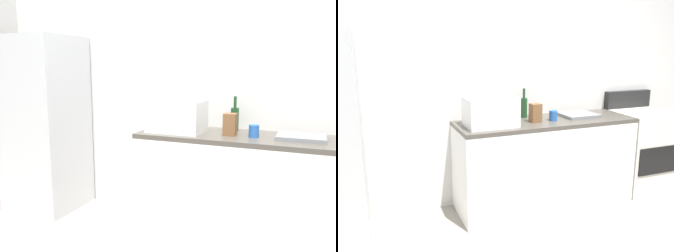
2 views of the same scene
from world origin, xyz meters
TOP-DOWN VIEW (x-y plane):
  - wall_back at (0.00, 1.55)m, footprint 5.00×0.10m
  - kitchen_counter at (0.30, 1.20)m, footprint 1.80×0.60m
  - refrigerator at (-1.75, 1.15)m, footprint 0.68×0.66m
  - microwave at (-0.30, 1.15)m, footprint 0.46×0.34m
  - sink_basin at (0.70, 1.23)m, footprint 0.36×0.32m
  - wine_bottle at (0.15, 1.39)m, footprint 0.07×0.07m
  - coffee_mug at (0.36, 1.15)m, footprint 0.08×0.08m
  - knife_block at (0.16, 1.15)m, footprint 0.10×0.10m

SIDE VIEW (x-z plane):
  - kitchen_counter at x=0.30m, z-range 0.00..0.90m
  - refrigerator at x=-1.75m, z-range 0.00..1.75m
  - sink_basin at x=0.70m, z-range 0.90..0.93m
  - coffee_mug at x=0.36m, z-range 0.90..1.00m
  - knife_block at x=0.16m, z-range 0.90..1.08m
  - wine_bottle at x=0.15m, z-range 0.86..1.16m
  - microwave at x=-0.30m, z-range 0.90..1.17m
  - wall_back at x=0.00m, z-range 0.00..2.60m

